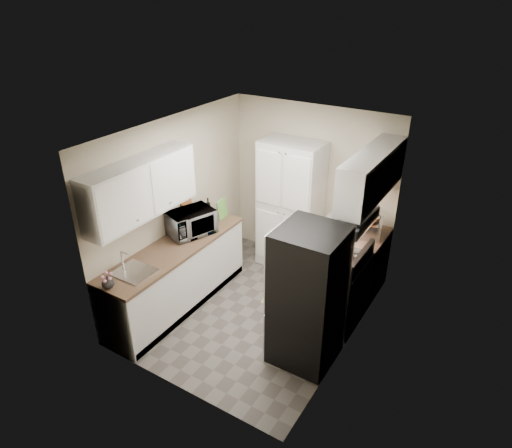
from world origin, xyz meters
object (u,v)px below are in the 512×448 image
object	(u,v)px
pantry_cabinet	(290,206)
toaster_oven	(370,228)
refrigerator	(308,297)
electric_range	(336,289)
wine_bottle	(208,208)
microwave	(191,222)

from	to	relation	value
pantry_cabinet	toaster_oven	bearing A→B (deg)	-4.55
refrigerator	toaster_oven	size ratio (longest dim) A/B	4.36
pantry_cabinet	toaster_oven	size ratio (longest dim) A/B	5.13
electric_range	wine_bottle	size ratio (longest dim) A/B	4.19
electric_range	toaster_oven	distance (m)	1.00
wine_bottle	microwave	bearing A→B (deg)	-77.61
refrigerator	microwave	xyz separation A→B (m)	(-1.96, 0.38, 0.24)
pantry_cabinet	toaster_oven	xyz separation A→B (m)	(1.28, -0.10, 0.03)
pantry_cabinet	electric_range	xyz separation A→B (m)	(1.17, -0.93, -0.52)
pantry_cabinet	wine_bottle	distance (m)	1.23
electric_range	wine_bottle	xyz separation A→B (m)	(-2.11, 0.13, 0.58)
toaster_oven	pantry_cabinet	bearing A→B (deg)	163.49
toaster_oven	wine_bottle	bearing A→B (deg)	-174.50
refrigerator	wine_bottle	bearing A→B (deg)	156.00
refrigerator	microwave	size ratio (longest dim) A/B	2.76
pantry_cabinet	refrigerator	distance (m)	2.07
refrigerator	wine_bottle	distance (m)	2.29
microwave	electric_range	bearing A→B (deg)	-58.29
refrigerator	toaster_oven	world-z (taller)	refrigerator
refrigerator	microwave	bearing A→B (deg)	169.03
electric_range	toaster_oven	xyz separation A→B (m)	(0.10, 0.82, 0.55)
pantry_cabinet	wine_bottle	bearing A→B (deg)	-139.64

